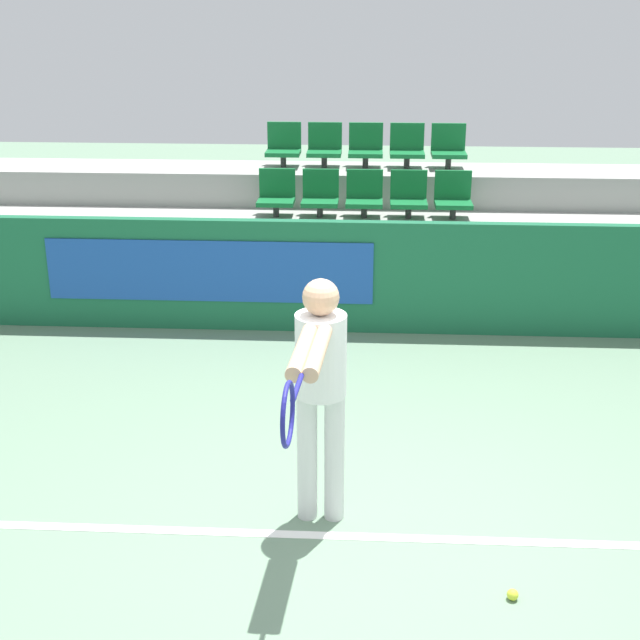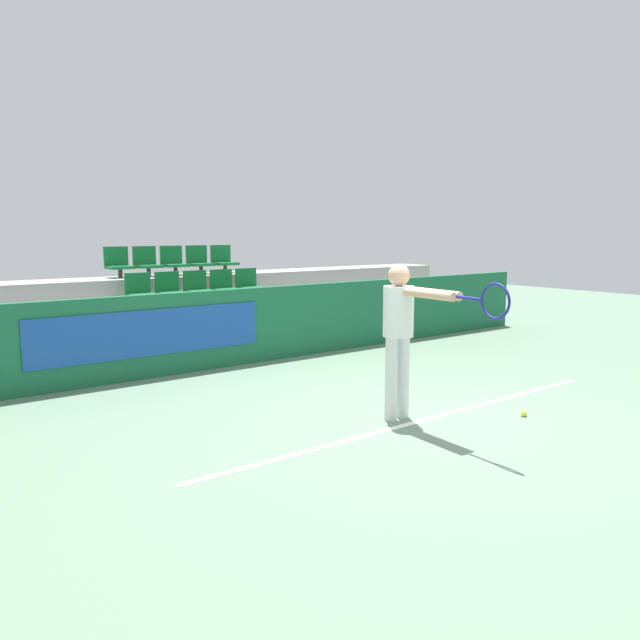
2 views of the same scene
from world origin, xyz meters
name	(u,v)px [view 1 (image 1 of 2)]	position (x,y,z in m)	size (l,w,h in m)	color
ground_plane	(352,547)	(0.00, 0.00, 0.00)	(30.00, 30.00, 0.00)	slate
court_baseline	(353,536)	(0.00, 0.11, 0.00)	(5.64, 0.08, 0.01)	white
barrier_wall	(359,277)	(-0.03, 3.72, 0.57)	(12.56, 0.14, 1.13)	#19603D
bleacher_tier_front	(362,295)	(0.00, 4.26, 0.20)	(12.16, 0.91, 0.40)	#9E9E99
bleacher_tier_middle	(363,253)	(0.00, 5.17, 0.40)	(12.16, 0.91, 0.79)	#9E9E99
bleacher_tier_back	(364,217)	(0.00, 6.09, 0.60)	(12.16, 0.91, 1.19)	#9E9E99
stadium_chair_0	(268,251)	(-1.00, 4.37, 0.64)	(0.41, 0.38, 0.52)	#333333
stadium_chair_1	(315,251)	(-0.50, 4.37, 0.64)	(0.41, 0.38, 0.52)	#333333
stadium_chair_2	(363,252)	(0.00, 4.37, 0.64)	(0.41, 0.38, 0.52)	#333333
stadium_chair_3	(410,253)	(0.50, 4.37, 0.64)	(0.41, 0.38, 0.52)	#333333
stadium_chair_4	(458,254)	(1.00, 4.37, 0.64)	(0.41, 0.38, 0.52)	#333333
stadium_chair_5	(276,195)	(-1.00, 5.28, 1.03)	(0.41, 0.38, 0.52)	#333333
stadium_chair_6	(320,195)	(-0.50, 5.28, 1.03)	(0.41, 0.38, 0.52)	#333333
stadium_chair_7	(364,196)	(0.00, 5.28, 1.03)	(0.41, 0.38, 0.52)	#333333
stadium_chair_8	(409,196)	(0.50, 5.28, 1.03)	(0.41, 0.38, 0.52)	#333333
stadium_chair_9	(453,197)	(1.00, 5.28, 1.03)	(0.41, 0.38, 0.52)	#333333
stadium_chair_10	(284,146)	(-1.00, 6.20, 1.43)	(0.41, 0.38, 0.52)	#333333
stadium_chair_11	(325,147)	(-0.50, 6.20, 1.43)	(0.41, 0.38, 0.52)	#333333
stadium_chair_12	(366,147)	(0.00, 6.20, 1.43)	(0.41, 0.38, 0.52)	#333333
stadium_chair_13	(407,148)	(0.50, 6.20, 1.43)	(0.41, 0.38, 0.52)	#333333
stadium_chair_14	(449,148)	(1.00, 6.20, 1.43)	(0.41, 0.38, 0.52)	#333333
tennis_player	(319,380)	(-0.22, 0.25, 1.02)	(0.32, 1.58, 1.63)	silver
tennis_ball	(513,595)	(0.92, -0.45, 0.03)	(0.07, 0.07, 0.07)	#CCDB33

